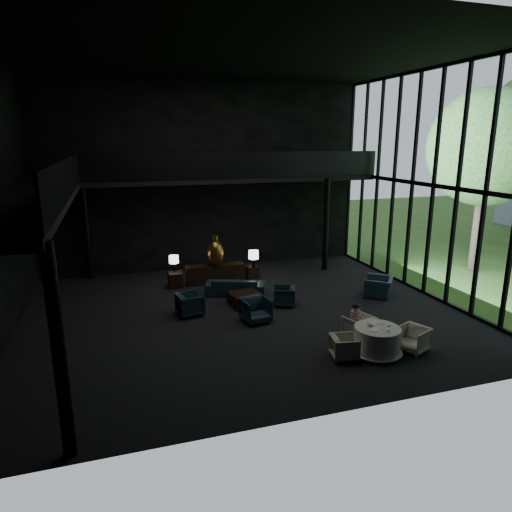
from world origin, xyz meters
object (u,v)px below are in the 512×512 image
object	(u,v)px
console	(215,274)
coffee_table	(245,299)
dining_chair_east	(413,338)
table_lamp_right	(254,255)
sofa	(235,283)
side_table_left	(175,280)
window_armchair	(379,284)
child	(356,314)
dining_table	(377,342)
lounge_armchair_west	(190,303)
lounge_armchair_east	(284,296)
dining_chair_north	(359,326)
dining_chair_west	(344,347)
lounge_armchair_south	(256,308)
bronze_urn	(215,253)
table_lamp_left	(174,260)
side_table_right	(252,272)

from	to	relation	value
console	coffee_table	distance (m)	2.89
coffee_table	dining_chair_east	size ratio (longest dim) A/B	1.37
table_lamp_right	sofa	size ratio (longest dim) A/B	0.31
side_table_left	window_armchair	size ratio (longest dim) A/B	0.55
sofa	dining_chair_east	size ratio (longest dim) A/B	3.12
window_armchair	child	size ratio (longest dim) A/B	1.80
coffee_table	table_lamp_right	bearing A→B (deg)	67.27
dining_table	window_armchair	bearing A→B (deg)	57.13
lounge_armchair_west	dining_chair_east	distance (m)	6.91
console	lounge_armchair_west	xyz separation A→B (m)	(-1.54, -3.16, 0.05)
lounge_armchair_east	dining_chair_east	world-z (taller)	dining_chair_east
window_armchair	dining_chair_north	world-z (taller)	window_armchair
sofa	dining_chair_west	distance (m)	5.94
lounge_armchair_south	child	xyz separation A→B (m)	(2.33, -2.06, 0.29)
bronze_urn	lounge_armchair_west	distance (m)	3.51
side_table_left	sofa	world-z (taller)	sofa
side_table_left	dining_chair_north	bearing A→B (deg)	-55.57
dining_chair_north	table_lamp_left	bearing A→B (deg)	-74.06
dining_chair_north	bronze_urn	bearing A→B (deg)	-84.14
lounge_armchair_south	dining_table	distance (m)	3.92
dining_table	child	bearing A→B (deg)	94.31
table_lamp_right	dining_chair_east	xyz separation A→B (m)	(2.17, -7.54, -0.65)
console	side_table_right	xyz separation A→B (m)	(1.60, 0.14, -0.11)
side_table_right	dining_chair_east	size ratio (longest dim) A/B	0.71
bronze_urn	dining_chair_east	xyz separation A→B (m)	(3.77, -7.46, -0.90)
sofa	coffee_table	world-z (taller)	sofa
side_table_right	lounge_armchair_south	xyz separation A→B (m)	(-1.28, -4.50, 0.20)
sofa	dining_chair_north	xyz separation A→B (m)	(2.36, -4.83, -0.06)
bronze_urn	lounge_armchair_south	world-z (taller)	bronze_urn
lounge_armchair_east	sofa	bearing A→B (deg)	-118.91
side_table_left	child	world-z (taller)	child
side_table_right	side_table_left	bearing A→B (deg)	-175.39
console	side_table_left	bearing A→B (deg)	-175.94
sofa	child	xyz separation A→B (m)	(2.26, -4.79, 0.31)
lounge_armchair_west	window_armchair	bearing A→B (deg)	-101.44
lounge_armchair_east	dining_chair_west	bearing A→B (deg)	23.45
table_lamp_right	child	distance (m)	6.47
window_armchair	sofa	bearing A→B (deg)	-71.37
window_armchair	table_lamp_left	bearing A→B (deg)	-78.52
console	coffee_table	world-z (taller)	console
lounge_armchair_east	lounge_armchair_south	size ratio (longest dim) A/B	0.77
dining_table	dining_chair_west	xyz separation A→B (m)	(-0.95, 0.04, -0.03)
side_table_right	dining_chair_north	world-z (taller)	dining_chair_north
window_armchair	dining_chair_east	world-z (taller)	window_armchair
dining_chair_east	side_table_right	bearing A→B (deg)	172.22
dining_chair_north	dining_chair_west	bearing A→B (deg)	26.65
lounge_armchair_east	window_armchair	bearing A→B (deg)	110.22
side_table_left	table_lamp_right	distance (m)	3.28
bronze_urn	coffee_table	bearing A→B (deg)	-81.39
sofa	lounge_armchair_south	distance (m)	2.72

